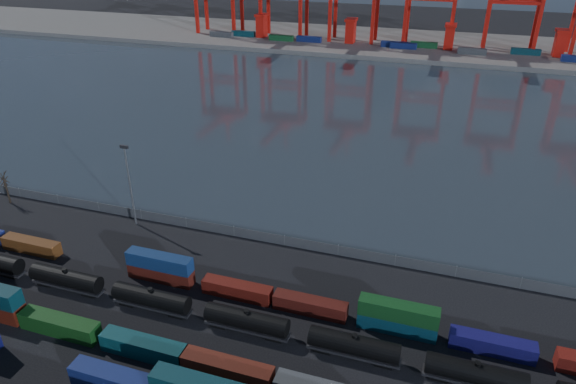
% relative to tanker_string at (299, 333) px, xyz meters
% --- Properties ---
extents(ground, '(700.00, 700.00, 0.00)m').
position_rel_tanker_string_xyz_m(ground, '(-9.77, -5.12, -1.96)').
color(ground, black).
rests_on(ground, ground).
extents(harbor_water, '(700.00, 700.00, 0.00)m').
position_rel_tanker_string_xyz_m(harbor_water, '(-9.77, 99.88, -1.96)').
color(harbor_water, '#273139').
rests_on(harbor_water, ground).
extents(far_quay, '(700.00, 70.00, 2.00)m').
position_rel_tanker_string_xyz_m(far_quay, '(-9.77, 204.88, -0.96)').
color(far_quay, '#514F4C').
rests_on(far_quay, ground).
extents(container_row_south, '(127.84, 2.55, 5.44)m').
position_rel_tanker_string_xyz_m(container_row_south, '(-16.65, -14.63, 0.23)').
color(container_row_south, '#3C3E40').
rests_on(container_row_south, ground).
extents(container_row_mid, '(103.07, 2.52, 5.37)m').
position_rel_tanker_string_xyz_m(container_row_mid, '(-40.18, -8.57, -0.32)').
color(container_row_mid, '#3C4041').
rests_on(container_row_mid, ground).
extents(container_row_north, '(140.13, 2.30, 4.89)m').
position_rel_tanker_string_xyz_m(container_row_north, '(-9.85, 6.85, -0.33)').
color(container_row_north, '#0F1B4D').
rests_on(container_row_north, ground).
extents(tanker_string, '(121.24, 2.74, 3.92)m').
position_rel_tanker_string_xyz_m(tanker_string, '(0.00, 0.00, 0.00)').
color(tanker_string, black).
rests_on(tanker_string, ground).
extents(waterfront_fence, '(160.12, 0.12, 2.20)m').
position_rel_tanker_string_xyz_m(waterfront_fence, '(-9.77, 22.88, -0.96)').
color(waterfront_fence, '#595B5E').
rests_on(waterfront_fence, ground).
extents(bare_tree, '(1.84, 1.84, 7.33)m').
position_rel_tanker_string_xyz_m(bare_tree, '(-69.78, 20.00, 1.64)').
color(bare_tree, black).
rests_on(bare_tree, ground).
extents(yard_light_mast, '(1.60, 0.40, 16.60)m').
position_rel_tanker_string_xyz_m(yard_light_mast, '(-39.77, 20.88, 7.33)').
color(yard_light_mast, slate).
rests_on(yard_light_mast, ground).
extents(quay_containers, '(172.58, 10.99, 2.60)m').
position_rel_tanker_string_xyz_m(quay_containers, '(-20.77, 190.34, 1.34)').
color(quay_containers, navy).
rests_on(quay_containers, far_quay).
extents(straddle_carriers, '(140.00, 7.00, 11.10)m').
position_rel_tanker_string_xyz_m(straddle_carriers, '(-12.27, 194.88, 5.86)').
color(straddle_carriers, red).
rests_on(straddle_carriers, far_quay).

